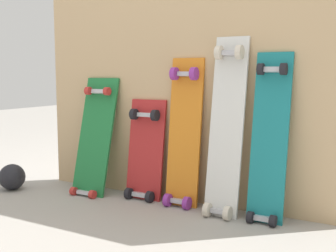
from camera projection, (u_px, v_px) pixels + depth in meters
name	position (u px, v px, depth m)	size (l,w,h in m)	color
ground_plane	(174.00, 202.00, 2.48)	(12.00, 12.00, 0.00)	#9E9991
plywood_wall_panel	(180.00, 78.00, 2.46)	(1.87, 0.04, 1.41)	tan
skateboard_green	(94.00, 142.00, 2.65)	(0.24, 0.25, 0.78)	#1E7238
skateboard_red	(145.00, 155.00, 2.53)	(0.23, 0.16, 0.64)	#B22626
skateboard_orange	(184.00, 138.00, 2.39)	(0.19, 0.17, 0.88)	orange
skateboard_white	(226.00, 132.00, 2.23)	(0.18, 0.22, 0.98)	silver
skateboard_teal	(269.00, 144.00, 2.14)	(0.18, 0.20, 0.90)	#197A7F
rubber_ball	(12.00, 177.00, 2.73)	(0.16, 0.16, 0.16)	black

